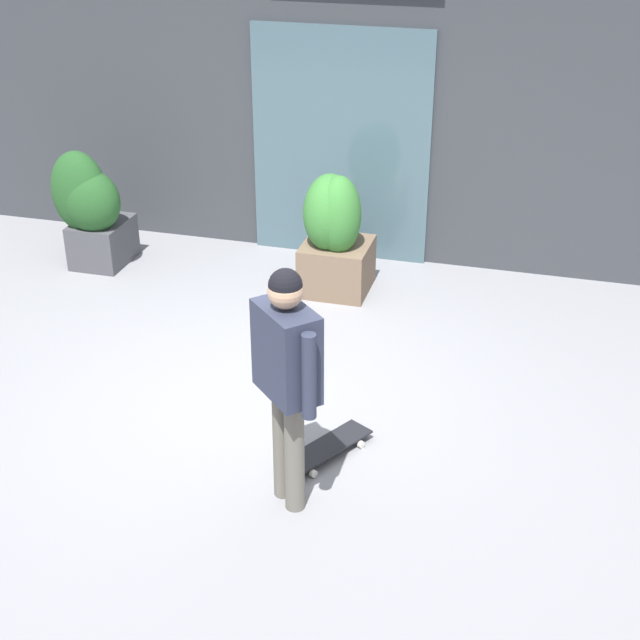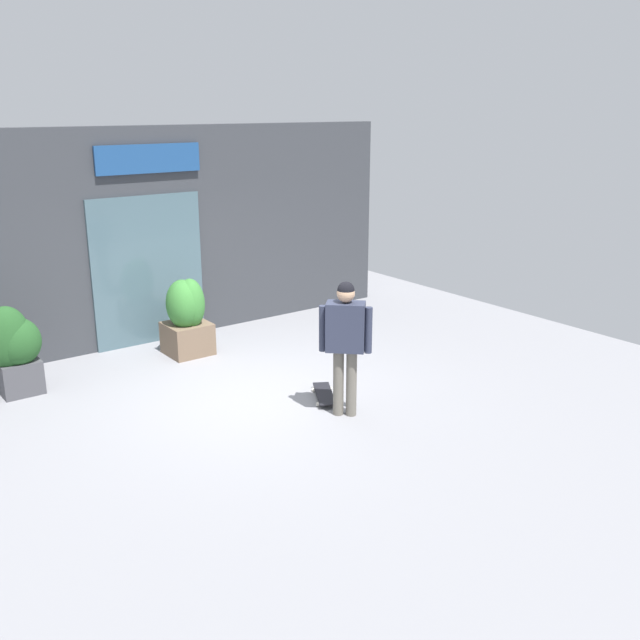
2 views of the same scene
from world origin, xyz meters
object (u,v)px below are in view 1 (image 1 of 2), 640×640
Objects in this scene: skateboarder at (287,366)px; planter_box_right at (335,233)px; skateboard at (326,448)px; planter_box_left at (89,207)px.

skateboarder is 3.24m from planter_box_right.
skateboarder reaches higher than skateboard.
skateboarder is 2.21× the size of skateboard.
planter_box_right is (-0.52, 3.17, -0.43)m from skateboarder.
skateboarder is at bearing -45.45° from planter_box_left.
skateboard is at bearing -38.95° from planter_box_left.
planter_box_right is at bearing 53.55° from skateboarder.
skateboard is 0.62× the size of planter_box_left.
skateboarder is 4.38m from planter_box_left.
planter_box_left is at bearing 80.69° from skateboard.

